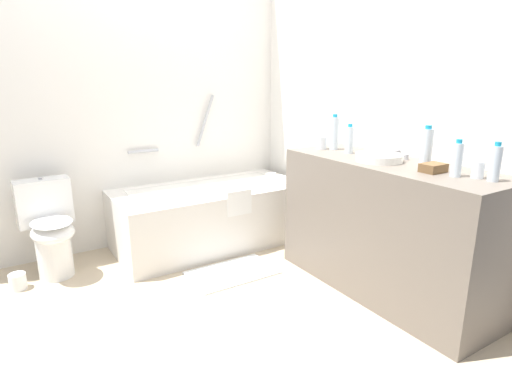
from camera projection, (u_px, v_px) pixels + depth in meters
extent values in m
plane|color=#C1AD8E|center=(184.00, 306.00, 2.69)|extent=(4.01, 4.01, 0.00)
cube|color=white|center=(115.00, 96.00, 3.42)|extent=(3.41, 0.10, 2.53)
cube|color=white|center=(370.00, 98.00, 3.15)|extent=(0.10, 2.92, 2.53)
cube|color=silver|center=(211.00, 216.00, 3.66)|extent=(1.61, 0.77, 0.51)
cube|color=white|center=(210.00, 192.00, 3.60)|extent=(1.32, 0.56, 0.09)
cylinder|color=#B2B2B7|center=(271.00, 174.00, 3.90)|extent=(0.09, 0.03, 0.03)
cylinder|color=#B2B2B7|center=(205.00, 121.00, 3.81)|extent=(0.19, 0.03, 0.46)
cylinder|color=#B2B2B7|center=(143.00, 151.00, 3.57)|extent=(0.26, 0.03, 0.03)
cube|color=white|center=(239.00, 203.00, 3.33)|extent=(0.22, 0.03, 0.20)
cylinder|color=white|center=(55.00, 253.00, 3.06)|extent=(0.24, 0.24, 0.36)
ellipsoid|color=white|center=(53.00, 232.00, 2.97)|extent=(0.31, 0.38, 0.13)
ellipsoid|color=white|center=(51.00, 222.00, 2.95)|extent=(0.29, 0.37, 0.02)
cube|color=white|center=(44.00, 202.00, 3.11)|extent=(0.38, 0.19, 0.34)
cylinder|color=#ACACB1|center=(40.00, 179.00, 3.06)|extent=(0.03, 0.03, 0.01)
cube|color=#6B6056|center=(385.00, 228.00, 2.79)|extent=(0.53, 1.51, 0.90)
cylinder|color=white|center=(379.00, 158.00, 2.69)|extent=(0.30, 0.30, 0.05)
cylinder|color=#A2A2A7|center=(399.00, 155.00, 2.79)|extent=(0.02, 0.02, 0.05)
cylinder|color=#A2A2A7|center=(395.00, 151.00, 2.76)|extent=(0.09, 0.02, 0.02)
cylinder|color=#A2A2A7|center=(406.00, 157.00, 2.74)|extent=(0.03, 0.03, 0.04)
cylinder|color=#A2A2A7|center=(392.00, 154.00, 2.84)|extent=(0.03, 0.03, 0.04)
cylinder|color=silver|center=(349.00, 140.00, 2.96)|extent=(0.06, 0.06, 0.19)
cylinder|color=teal|center=(350.00, 125.00, 2.93)|extent=(0.03, 0.03, 0.02)
cylinder|color=silver|center=(457.00, 160.00, 2.26)|extent=(0.06, 0.06, 0.18)
cylinder|color=teal|center=(459.00, 141.00, 2.24)|extent=(0.03, 0.03, 0.02)
cylinder|color=silver|center=(495.00, 164.00, 2.16)|extent=(0.06, 0.06, 0.18)
cylinder|color=teal|center=(498.00, 144.00, 2.13)|extent=(0.03, 0.03, 0.02)
cylinder|color=silver|center=(426.00, 148.00, 2.49)|extent=(0.07, 0.07, 0.23)
cylinder|color=teal|center=(429.00, 127.00, 2.46)|extent=(0.04, 0.04, 0.02)
cylinder|color=silver|center=(334.00, 133.00, 3.10)|extent=(0.06, 0.06, 0.24)
cylinder|color=teal|center=(335.00, 116.00, 3.07)|extent=(0.03, 0.03, 0.02)
cylinder|color=white|center=(478.00, 170.00, 2.24)|extent=(0.06, 0.06, 0.09)
cylinder|color=white|center=(321.00, 143.00, 3.15)|extent=(0.08, 0.08, 0.10)
cube|color=brown|center=(433.00, 168.00, 2.38)|extent=(0.14, 0.10, 0.05)
cube|color=white|center=(232.00, 272.00, 3.14)|extent=(0.64, 0.40, 0.01)
cylinder|color=white|center=(18.00, 281.00, 2.90)|extent=(0.11, 0.11, 0.11)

